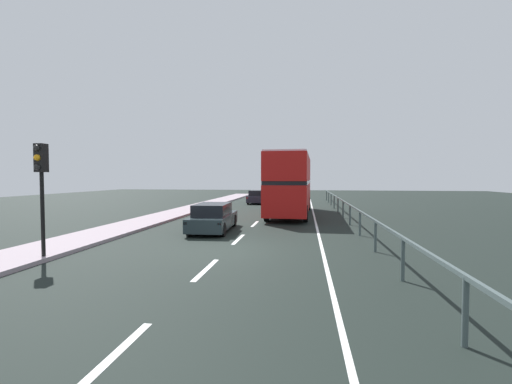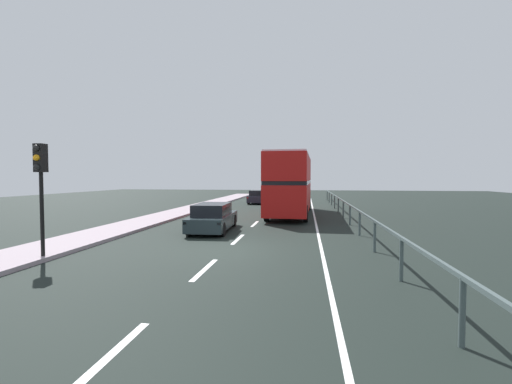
% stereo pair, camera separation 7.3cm
% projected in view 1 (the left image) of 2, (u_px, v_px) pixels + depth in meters
% --- Properties ---
extents(ground_plane, '(75.21, 120.00, 0.10)m').
position_uv_depth(ground_plane, '(228.00, 250.00, 12.88)').
color(ground_plane, black).
extents(near_sidewalk_kerb, '(2.47, 80.00, 0.14)m').
position_uv_depth(near_sidewalk_kerb, '(69.00, 243.00, 13.77)').
color(near_sidewalk_kerb, gray).
rests_on(near_sidewalk_kerb, ground).
extents(lane_paint_markings, '(3.60, 46.00, 0.01)m').
position_uv_depth(lane_paint_markings, '(293.00, 222.00, 20.73)').
color(lane_paint_markings, silver).
rests_on(lane_paint_markings, ground).
extents(bridge_side_railing, '(0.10, 42.00, 1.15)m').
position_uv_depth(bridge_side_railing, '(346.00, 206.00, 21.00)').
color(bridge_side_railing, '#425151').
rests_on(bridge_side_railing, ground).
extents(double_decker_bus_red, '(2.91, 10.85, 4.23)m').
position_uv_depth(double_decker_bus_red, '(291.00, 183.00, 24.58)').
color(double_decker_bus_red, '#B51411').
rests_on(double_decker_bus_red, ground).
extents(hatchback_car_near, '(1.93, 4.65, 1.37)m').
position_uv_depth(hatchback_car_near, '(213.00, 218.00, 17.22)').
color(hatchback_car_near, '#1F2A2E').
rests_on(hatchback_car_near, ground).
extents(traffic_signal_pole, '(0.30, 0.42, 3.59)m').
position_uv_depth(traffic_signal_pole, '(41.00, 172.00, 10.98)').
color(traffic_signal_pole, black).
rests_on(traffic_signal_pole, near_sidewalk_kerb).
extents(sedan_car_ahead, '(1.93, 4.08, 1.36)m').
position_uv_depth(sedan_car_ahead, '(258.00, 197.00, 35.35)').
color(sedan_car_ahead, '#211F2C').
rests_on(sedan_car_ahead, ground).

